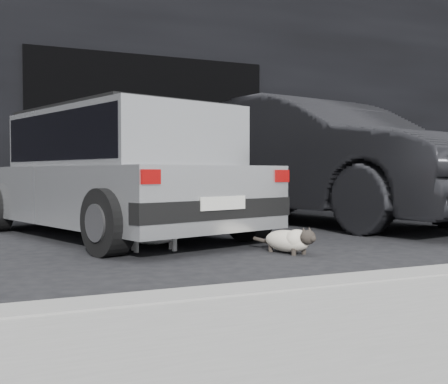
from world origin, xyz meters
name	(u,v)px	position (x,y,z in m)	size (l,w,h in m)	color
ground	(172,244)	(0.00, 0.00, 0.00)	(80.00, 80.00, 0.00)	black
building_facade	(121,80)	(1.00, 6.00, 2.50)	(34.00, 4.00, 5.00)	black
garage_opening	(151,135)	(1.00, 3.99, 1.30)	(4.00, 0.10, 2.60)	black
silver_hatchback	(116,167)	(-0.33, 0.82, 0.73)	(2.59, 3.92, 1.33)	#B9BCBE
second_car	(317,160)	(2.56, 1.43, 0.85)	(1.79, 5.13, 1.69)	black
cat_siamese	(291,241)	(0.69, -1.00, 0.11)	(0.34, 0.67, 0.24)	beige
cat_white	(158,229)	(-0.26, -0.39, 0.19)	(0.83, 0.34, 0.38)	white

